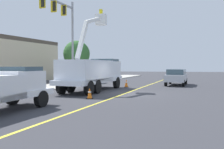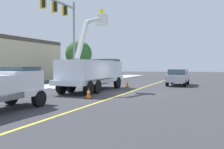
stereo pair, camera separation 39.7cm
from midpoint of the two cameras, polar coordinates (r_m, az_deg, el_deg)
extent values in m
plane|color=#38383D|center=(18.32, 3.69, -4.47)|extent=(120.00, 120.00, 0.00)
cube|color=#B2ADA3|center=(22.29, -16.68, -3.20)|extent=(59.53, 15.39, 0.12)
cube|color=yellow|center=(18.32, 3.69, -4.46)|extent=(49.04, 10.04, 0.01)
cube|color=white|center=(20.14, -4.10, -1.29)|extent=(8.53, 4.07, 0.36)
cube|color=white|center=(22.49, -1.14, 1.05)|extent=(3.04, 2.82, 1.60)
cube|color=#384C56|center=(22.67, -0.94, 2.83)|extent=(2.18, 2.42, 0.64)
cube|color=white|center=(19.23, -5.41, 0.69)|extent=(5.64, 3.49, 1.80)
cube|color=white|center=(18.64, -6.49, 8.03)|extent=(1.70, 0.64, 3.03)
cube|color=white|center=(20.70, -3.57, 12.63)|extent=(2.78, 0.89, 1.06)
cube|color=white|center=(21.94, -1.92, 12.70)|extent=(0.90, 0.90, 0.90)
cube|color=yellow|center=(22.06, -1.92, 14.23)|extent=(0.36, 0.24, 0.60)
cylinder|color=black|center=(23.23, -3.44, -1.75)|extent=(1.09, 0.54, 1.04)
cylinder|color=black|center=(22.35, 1.77, -1.91)|extent=(1.09, 0.54, 1.04)
cylinder|color=black|center=(19.42, -9.02, -2.57)|extent=(1.09, 0.54, 1.04)
cylinder|color=black|center=(18.36, -3.00, -2.82)|extent=(1.09, 0.54, 1.04)
cylinder|color=black|center=(18.32, -11.15, -2.87)|extent=(1.09, 0.54, 1.04)
cylinder|color=black|center=(17.19, -4.87, -3.18)|extent=(1.09, 0.54, 1.04)
cube|color=white|center=(13.09, -20.87, -1.60)|extent=(2.36, 2.29, 1.10)
cube|color=#384C56|center=(13.21, -20.31, 0.53)|extent=(1.67, 1.99, 0.56)
cylinder|color=black|center=(14.26, -21.90, -4.86)|extent=(0.88, 0.46, 0.84)
cylinder|color=black|center=(13.02, -15.90, -5.45)|extent=(0.88, 0.46, 0.84)
cube|color=silver|center=(26.54, 15.66, -0.75)|extent=(5.08, 2.81, 0.70)
cube|color=#384C56|center=(26.66, 15.71, 0.56)|extent=(3.72, 2.32, 0.60)
cylinder|color=black|center=(24.86, 17.18, -2.00)|extent=(0.71, 0.37, 0.68)
cylinder|color=black|center=(25.07, 13.28, -1.93)|extent=(0.71, 0.37, 0.68)
cylinder|color=black|center=(28.10, 17.77, -1.52)|extent=(0.71, 0.37, 0.68)
cylinder|color=black|center=(28.29, 14.32, -1.46)|extent=(0.71, 0.37, 0.68)
cube|color=black|center=(15.54, -4.80, -5.61)|extent=(0.40, 0.40, 0.04)
cone|color=orange|center=(15.50, -4.80, -4.33)|extent=(0.32, 0.32, 0.66)
cylinder|color=white|center=(15.49, -4.80, -4.09)|extent=(0.20, 0.20, 0.08)
cube|color=black|center=(23.47, 4.10, -2.94)|extent=(0.40, 0.40, 0.04)
cone|color=orange|center=(23.44, 4.10, -1.99)|extent=(0.32, 0.32, 0.74)
cylinder|color=white|center=(23.44, 4.10, -1.81)|extent=(0.20, 0.20, 0.08)
cylinder|color=gray|center=(25.49, -8.46, 7.05)|extent=(0.22, 0.22, 8.56)
cube|color=gray|center=(23.70, -12.21, 16.36)|extent=(5.65, 1.29, 0.16)
cube|color=gold|center=(24.57, -10.52, 14.54)|extent=(0.23, 0.57, 1.00)
cube|color=black|center=(24.52, -10.32, 14.57)|extent=(0.26, 0.35, 0.84)
cube|color=gold|center=(23.24, -12.79, 15.24)|extent=(0.23, 0.57, 1.00)
cube|color=black|center=(23.19, -12.58, 15.27)|extent=(0.26, 0.35, 0.84)
cube|color=gold|center=(21.96, -15.35, 15.99)|extent=(0.23, 0.57, 1.00)
cube|color=black|center=(21.90, -15.13, 16.03)|extent=(0.26, 0.35, 0.84)
cylinder|color=brown|center=(31.08, -7.44, 0.48)|extent=(0.32, 0.32, 2.37)
sphere|color=#33662D|center=(31.09, -7.47, 4.82)|extent=(3.34, 3.34, 3.34)
camera|label=1|loc=(0.20, -89.40, 0.02)|focal=38.96mm
camera|label=2|loc=(0.20, 90.60, -0.02)|focal=38.96mm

